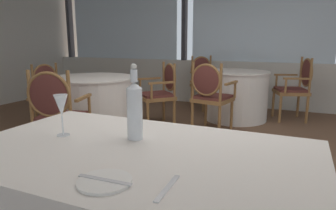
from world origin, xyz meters
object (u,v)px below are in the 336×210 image
water_bottle (135,109)px  dining_chair_1_0 (50,88)px  wine_glass (61,107)px  dining_chair_1_1 (56,110)px  dining_chair_0_2 (210,92)px  dining_chair_1_2 (162,89)px  dining_chair_0_1 (204,78)px  side_plate (105,181)px  dining_chair_0_0 (297,84)px

water_bottle → dining_chair_1_0: 3.58m
wine_glass → dining_chair_1_1: (-1.16, 1.15, -0.36)m
dining_chair_0_2 → dining_chair_1_2: dining_chair_0_2 is taller
dining_chair_0_1 → dining_chair_1_2: bearing=-58.0°
water_bottle → side_plate: bearing=-73.0°
dining_chair_0_2 → dining_chair_1_0: size_ratio=1.07×
wine_glass → dining_chair_1_2: (-0.76, 2.83, -0.38)m
dining_chair_0_2 → dining_chair_1_2: bearing=93.4°
dining_chair_0_0 → dining_chair_0_2: dining_chair_0_0 is taller
wine_glass → dining_chair_1_1: 1.67m
dining_chair_0_2 → dining_chair_1_0: (-2.40, -0.40, -0.04)m
water_bottle → dining_chair_0_0: 3.94m
dining_chair_1_2 → dining_chair_1_0: bearing=-30.0°
dining_chair_1_0 → wine_glass: bearing=-30.7°
side_plate → dining_chair_0_1: dining_chair_0_1 is taller
side_plate → dining_chair_0_0: bearing=82.8°
water_bottle → dining_chair_1_2: (-1.12, 2.73, -0.38)m
water_bottle → dining_chair_0_2: bearing=97.9°
dining_chair_1_2 → dining_chair_0_2: bearing=126.3°
water_bottle → dining_chair_1_0: water_bottle is taller
side_plate → dining_chair_1_0: size_ratio=0.21×
side_plate → dining_chair_1_1: (-1.66, 1.50, -0.22)m
dining_chair_0_0 → dining_chair_0_1: dining_chair_0_0 is taller
side_plate → dining_chair_1_1: dining_chair_1_1 is taller
water_bottle → dining_chair_1_1: (-1.52, 1.05, -0.36)m
water_bottle → wine_glass: (-0.36, -0.10, -0.00)m
dining_chair_0_0 → dining_chair_0_1: bearing=-30.0°
wine_glass → dining_chair_0_2: (-0.01, 2.74, -0.35)m
dining_chair_1_2 → wine_glass: bearing=58.5°
side_plate → dining_chair_0_0: size_ratio=0.19×
side_plate → water_bottle: water_bottle is taller
dining_chair_1_1 → wine_glass: bearing=-151.3°
water_bottle → dining_chair_1_1: 1.88m
water_bottle → dining_chair_1_2: size_ratio=0.39×
dining_chair_0_1 → dining_chair_1_1: size_ratio=1.00×
dining_chair_0_0 → dining_chair_0_2: bearing=29.9°
dining_chair_0_2 → dining_chair_1_2: (-0.76, 0.09, -0.03)m
dining_chair_0_1 → dining_chair_0_2: same height
wine_glass → dining_chair_0_0: size_ratio=0.21×
side_plate → dining_chair_1_2: (-1.26, 3.18, -0.23)m
side_plate → water_bottle: bearing=107.0°
dining_chair_1_2 → dining_chair_0_0: bearing=165.6°
side_plate → dining_chair_1_2: dining_chair_1_2 is taller
wine_glass → dining_chair_1_0: wine_glass is taller
wine_glass → dining_chair_1_1: wine_glass is taller
water_bottle → dining_chair_0_0: (0.68, 3.87, -0.34)m
dining_chair_1_0 → dining_chair_0_1: bearing=59.4°
dining_chair_1_0 → dining_chair_1_1: 1.73m
dining_chair_0_0 → dining_chair_1_0: 3.82m
dining_chair_0_2 → wine_glass: bearing=-169.4°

